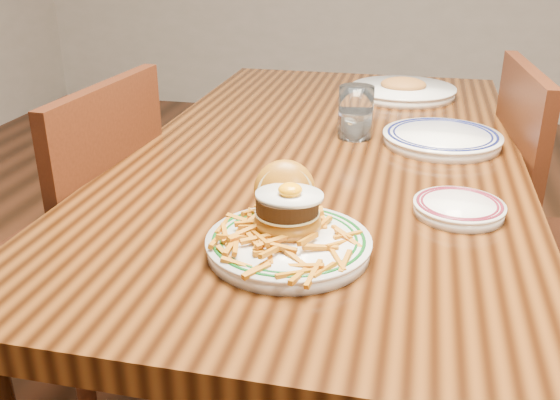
% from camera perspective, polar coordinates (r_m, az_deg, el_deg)
% --- Properties ---
extents(table, '(0.85, 1.60, 0.75)m').
position_cam_1_polar(table, '(1.45, 4.16, 1.45)').
color(table, black).
rests_on(table, floor).
extents(chair_left, '(0.45, 0.45, 0.92)m').
position_cam_1_polar(chair_left, '(1.54, -18.14, -5.39)').
color(chair_left, '#411C0D').
rests_on(chair_left, floor).
extents(chair_right, '(0.46, 0.46, 0.92)m').
position_cam_1_polar(chair_right, '(1.70, 23.74, -3.42)').
color(chair_right, '#411C0D').
rests_on(chair_right, floor).
extents(main_plate, '(0.25, 0.27, 0.12)m').
position_cam_1_polar(main_plate, '(0.96, 0.73, -2.65)').
color(main_plate, white).
rests_on(main_plate, table).
extents(side_plate, '(0.16, 0.16, 0.02)m').
position_cam_1_polar(side_plate, '(1.12, 16.05, -0.63)').
color(side_plate, white).
rests_on(side_plate, table).
extents(rear_plate, '(0.27, 0.27, 0.03)m').
position_cam_1_polar(rear_plate, '(1.48, 14.59, 5.53)').
color(rear_plate, white).
rests_on(rear_plate, table).
extents(water_glass, '(0.08, 0.08, 0.12)m').
position_cam_1_polar(water_glass, '(1.48, 6.92, 7.69)').
color(water_glass, white).
rests_on(water_glass, table).
extents(far_plate, '(0.31, 0.31, 0.06)m').
position_cam_1_polar(far_plate, '(1.90, 11.18, 9.82)').
color(far_plate, white).
rests_on(far_plate, table).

